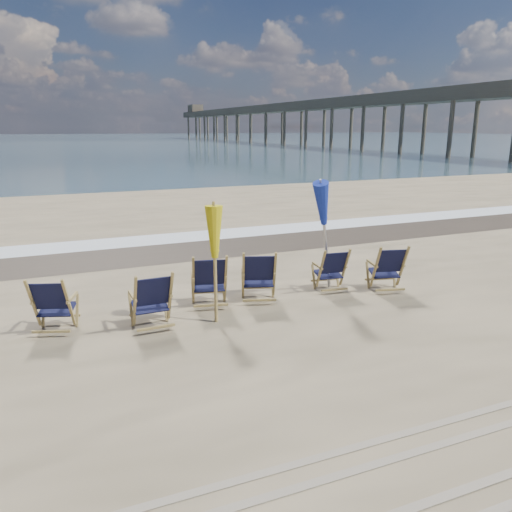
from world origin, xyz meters
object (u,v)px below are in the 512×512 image
at_px(beach_chair_3, 275,277).
at_px(beach_chair_4, 345,269).
at_px(beach_chair_5, 403,268).
at_px(fishing_pier, 298,118).
at_px(beach_chair_1, 171,299).
at_px(beach_chair_2, 226,280).
at_px(beach_chair_0, 69,305).
at_px(umbrella_blue, 327,202).
at_px(umbrella_yellow, 214,239).

xyz_separation_m(beach_chair_3, beach_chair_4, (1.57, 0.08, -0.06)).
height_order(beach_chair_5, fishing_pier, fishing_pier).
bearing_deg(beach_chair_4, beach_chair_1, 15.81).
distance_m(beach_chair_3, fishing_pier, 81.32).
distance_m(beach_chair_2, beach_chair_3, 0.92).
distance_m(beach_chair_1, fishing_pier, 82.68).
bearing_deg(fishing_pier, beach_chair_5, -115.89).
height_order(beach_chair_0, beach_chair_4, beach_chair_0).
height_order(beach_chair_5, umbrella_blue, umbrella_blue).
bearing_deg(beach_chair_0, beach_chair_4, -159.37).
distance_m(beach_chair_0, beach_chair_4, 5.14).
bearing_deg(umbrella_blue, beach_chair_0, -176.96).
relative_size(umbrella_yellow, fishing_pier, 0.01).
bearing_deg(umbrella_yellow, umbrella_blue, 14.16).
bearing_deg(beach_chair_5, beach_chair_3, 5.95).
bearing_deg(beach_chair_5, umbrella_yellow, 15.26).
bearing_deg(umbrella_yellow, beach_chair_1, -179.60).
distance_m(beach_chair_2, beach_chair_5, 3.53).
bearing_deg(umbrella_blue, beach_chair_2, -178.34).
relative_size(beach_chair_4, umbrella_blue, 0.39).
relative_size(beach_chair_2, beach_chair_3, 1.00).
bearing_deg(beach_chair_2, beach_chair_5, -175.83).
relative_size(beach_chair_3, fishing_pier, 0.01).
height_order(beach_chair_4, umbrella_yellow, umbrella_yellow).
xyz_separation_m(beach_chair_4, umbrella_blue, (-0.41, 0.10, 1.34)).
height_order(beach_chair_4, fishing_pier, fishing_pier).
relative_size(beach_chair_1, umbrella_yellow, 0.52).
xyz_separation_m(beach_chair_2, umbrella_blue, (2.07, 0.06, 1.28)).
bearing_deg(fishing_pier, umbrella_blue, -116.98).
bearing_deg(umbrella_blue, beach_chair_3, -171.09).
relative_size(beach_chair_0, umbrella_yellow, 0.50).
relative_size(beach_chair_1, beach_chair_4, 1.10).
distance_m(beach_chair_3, beach_chair_4, 1.57).
distance_m(beach_chair_4, umbrella_yellow, 3.05).
relative_size(beach_chair_0, beach_chair_4, 1.05).
distance_m(beach_chair_5, fishing_pier, 80.52).
relative_size(beach_chair_1, fishing_pier, 0.01).
distance_m(beach_chair_4, fishing_pier, 80.54).
xyz_separation_m(beach_chair_2, beach_chair_3, (0.91, -0.12, -0.00)).
relative_size(beach_chair_4, beach_chair_5, 0.93).
relative_size(beach_chair_5, umbrella_blue, 0.43).
bearing_deg(beach_chair_4, beach_chair_0, 9.28).
height_order(beach_chair_1, beach_chair_5, beach_chair_1).
xyz_separation_m(beach_chair_3, umbrella_yellow, (-1.28, -0.43, 0.91)).
height_order(beach_chair_5, umbrella_yellow, umbrella_yellow).
bearing_deg(beach_chair_0, beach_chair_3, -159.94).
height_order(beach_chair_0, umbrella_blue, umbrella_blue).
distance_m(beach_chair_3, beach_chair_5, 2.61).
bearing_deg(beach_chair_4, beach_chair_3, 10.57).
height_order(beach_chair_3, umbrella_blue, umbrella_blue).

